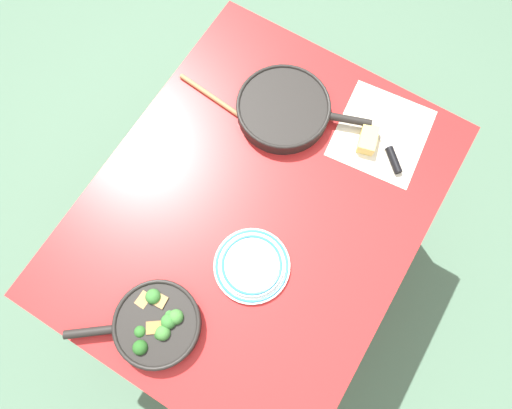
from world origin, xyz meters
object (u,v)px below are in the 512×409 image
(grater_knife, at_px, (390,150))
(cheese_block, at_px, (368,140))
(dinner_plate_stack, at_px, (252,265))
(skillet_broccoli, at_px, (156,324))
(skillet_eggs, at_px, (284,109))
(wooden_spoon, at_px, (233,111))

(grater_knife, bearing_deg, cheese_block, 50.83)
(cheese_block, xyz_separation_m, dinner_plate_stack, (-0.51, 0.10, -0.01))
(dinner_plate_stack, bearing_deg, skillet_broccoli, 153.36)
(skillet_broccoli, distance_m, skillet_eggs, 0.74)
(grater_knife, height_order, dinner_plate_stack, dinner_plate_stack)
(skillet_eggs, xyz_separation_m, grater_knife, (0.06, -0.34, -0.02))
(grater_knife, height_order, cheese_block, cheese_block)
(skillet_eggs, relative_size, wooden_spoon, 1.19)
(skillet_broccoli, xyz_separation_m, skillet_eggs, (0.74, 0.03, -0.00))
(skillet_eggs, distance_m, grater_knife, 0.35)
(wooden_spoon, bearing_deg, grater_knife, 21.44)
(grater_knife, relative_size, cheese_block, 1.87)
(wooden_spoon, distance_m, grater_knife, 0.50)
(skillet_broccoli, xyz_separation_m, dinner_plate_stack, (0.27, -0.14, -0.02))
(cheese_block, bearing_deg, grater_knife, -82.59)
(skillet_broccoli, xyz_separation_m, wooden_spoon, (0.66, 0.17, -0.02))
(wooden_spoon, xyz_separation_m, grater_knife, (0.14, -0.48, 0.00))
(grater_knife, relative_size, dinner_plate_stack, 0.82)
(wooden_spoon, height_order, grater_knife, grater_knife)
(skillet_broccoli, distance_m, dinner_plate_stack, 0.30)
(skillet_eggs, bearing_deg, skillet_broccoli, -107.01)
(skillet_broccoli, relative_size, cheese_block, 3.36)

